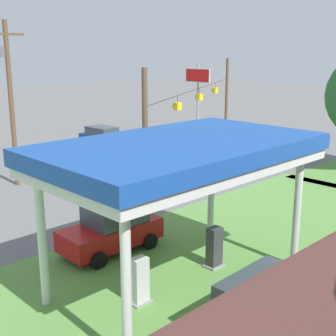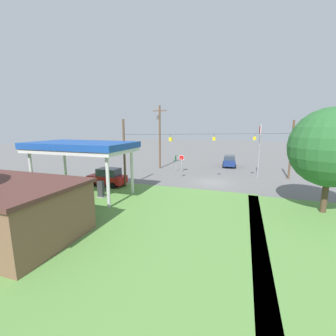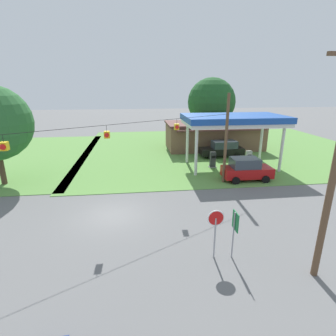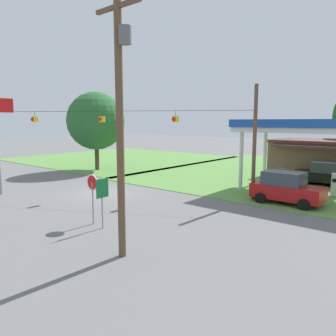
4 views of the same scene
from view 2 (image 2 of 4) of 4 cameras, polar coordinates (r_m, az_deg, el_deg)
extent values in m
plane|color=slate|center=(27.51, 11.22, -3.63)|extent=(160.00, 160.00, 0.00)
cube|color=silver|center=(22.61, -21.07, 4.34)|extent=(9.40, 5.39, 0.35)
cube|color=#19479E|center=(22.57, -21.15, 5.47)|extent=(9.60, 5.59, 0.55)
cylinder|color=silver|center=(22.43, -9.12, -1.16)|extent=(0.28, 0.28, 4.31)
cylinder|color=silver|center=(27.18, -24.63, 0.07)|extent=(0.28, 0.28, 4.31)
cylinder|color=silver|center=(18.92, -15.01, -3.61)|extent=(0.28, 0.28, 4.31)
cylinder|color=silver|center=(24.36, -31.32, -1.66)|extent=(0.28, 0.28, 4.31)
cube|color=#512D28|center=(19.67, -31.95, -2.06)|extent=(10.85, 0.70, 0.20)
cube|color=gray|center=(22.36, -16.57, -7.06)|extent=(0.71, 0.56, 0.12)
cube|color=#333338|center=(22.14, -16.68, -5.06)|extent=(0.55, 0.40, 1.50)
cube|color=black|center=(22.23, -16.40, -4.18)|extent=(0.39, 0.03, 0.24)
cube|color=gray|center=(24.66, -23.77, -5.88)|extent=(0.71, 0.56, 0.12)
cube|color=silver|center=(24.45, -23.91, -4.06)|extent=(0.55, 0.40, 1.50)
cube|color=black|center=(24.54, -23.63, -3.27)|extent=(0.39, 0.03, 0.24)
cube|color=#AD1414|center=(26.34, -15.18, -2.72)|extent=(4.23, 1.88, 0.85)
cube|color=#333D47|center=(26.02, -14.81, -0.98)|extent=(2.33, 1.72, 0.82)
cylinder|color=black|center=(26.45, -18.63, -3.81)|extent=(0.68, 0.22, 0.68)
cylinder|color=black|center=(27.92, -16.28, -2.93)|extent=(0.68, 0.22, 0.68)
cylinder|color=black|center=(24.97, -13.85, -4.40)|extent=(0.68, 0.22, 0.68)
cylinder|color=black|center=(26.52, -11.65, -3.42)|extent=(0.68, 0.22, 0.68)
cube|color=black|center=(20.75, -27.92, -7.39)|extent=(5.00, 1.98, 0.74)
cube|color=#333D47|center=(20.75, -28.69, -5.24)|extent=(2.77, 1.77, 0.80)
cylinder|color=black|center=(20.50, -22.88, -8.28)|extent=(0.69, 0.24, 0.68)
cylinder|color=black|center=(19.19, -26.53, -9.86)|extent=(0.69, 0.24, 0.68)
cylinder|color=black|center=(22.55, -28.93, -7.09)|extent=(0.69, 0.24, 0.68)
cylinder|color=black|center=(21.36, -32.58, -8.40)|extent=(0.69, 0.24, 0.68)
cube|color=navy|center=(38.72, 15.30, 1.47)|extent=(2.13, 4.63, 0.83)
cube|color=#333D47|center=(38.88, 15.35, 2.61)|extent=(1.85, 2.59, 0.65)
cylinder|color=black|center=(37.42, 16.72, 0.44)|extent=(0.26, 0.69, 0.68)
cylinder|color=black|center=(37.40, 13.82, 0.58)|extent=(0.26, 0.69, 0.68)
cylinder|color=black|center=(40.18, 16.62, 1.13)|extent=(0.26, 0.69, 0.68)
cylinder|color=black|center=(40.17, 13.92, 1.26)|extent=(0.26, 0.69, 0.68)
cylinder|color=#99999E|center=(33.01, 3.44, 0.81)|extent=(0.08, 0.08, 2.10)
cylinder|color=white|center=(32.84, 3.46, 2.61)|extent=(0.80, 0.03, 0.80)
cylinder|color=red|center=(32.84, 3.46, 2.61)|extent=(0.70, 0.03, 0.70)
cylinder|color=gray|center=(31.57, 22.18, 4.08)|extent=(0.18, 0.18, 7.00)
cube|color=white|center=(31.41, 22.35, 8.92)|extent=(0.06, 2.47, 1.07)
cube|color=red|center=(31.41, 22.35, 8.92)|extent=(0.07, 2.35, 0.95)
cylinder|color=gray|center=(33.32, 2.07, 1.18)|extent=(0.07, 0.07, 2.40)
cube|color=#146B33|center=(33.22, 1.99, 2.46)|extent=(0.04, 0.70, 0.90)
cylinder|color=brown|center=(35.45, -2.11, 7.74)|extent=(0.28, 0.28, 9.76)
cube|color=brown|center=(35.47, -2.15, 14.34)|extent=(2.20, 0.14, 0.14)
cylinder|color=#59595B|center=(35.55, -2.68, 12.71)|extent=(0.44, 0.44, 0.60)
cylinder|color=brown|center=(32.13, 28.80, 4.00)|extent=(0.24, 0.24, 7.40)
cylinder|color=brown|center=(24.91, -11.03, 3.56)|extent=(0.24, 0.24, 7.40)
cylinder|color=black|center=(26.70, 11.67, 8.47)|extent=(17.96, 10.02, 0.02)
cylinder|color=black|center=(29.03, 21.18, 7.79)|extent=(0.02, 0.02, 0.35)
cube|color=yellow|center=(29.04, 21.13, 7.05)|extent=(0.32, 0.32, 0.40)
sphere|color=red|center=(29.21, 21.12, 7.07)|extent=(0.28, 0.28, 0.28)
cylinder|color=black|center=(26.70, 11.66, 8.09)|extent=(0.02, 0.02, 0.35)
cube|color=yellow|center=(26.72, 11.63, 7.29)|extent=(0.32, 0.32, 0.40)
sphere|color=red|center=(26.89, 11.67, 7.31)|extent=(0.28, 0.28, 0.28)
cylinder|color=black|center=(25.23, 0.67, 8.17)|extent=(0.02, 0.02, 0.35)
cube|color=yellow|center=(25.25, 0.67, 7.32)|extent=(0.32, 0.32, 0.40)
sphere|color=red|center=(25.41, 0.79, 7.34)|extent=(0.28, 0.28, 0.28)
cylinder|color=#4C3828|center=(21.32, 34.97, -5.78)|extent=(0.44, 0.44, 2.75)
sphere|color=#28602D|center=(20.70, 36.08, 4.26)|extent=(5.94, 5.94, 5.94)
camera|label=1|loc=(26.15, -57.31, 8.94)|focal=50.00mm
camera|label=3|loc=(42.17, 12.11, 12.15)|focal=28.00mm
camera|label=4|loc=(46.38, -9.04, 8.52)|focal=35.00mm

